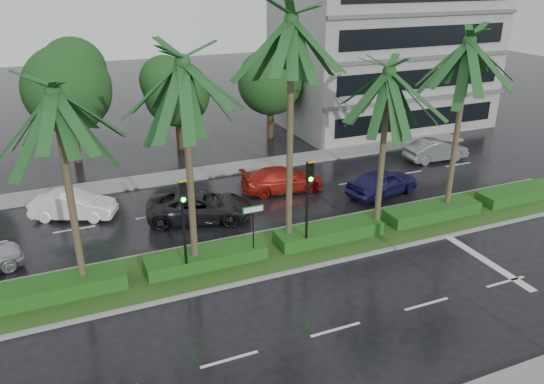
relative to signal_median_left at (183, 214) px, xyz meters
name	(u,v)px	position (x,y,z in m)	size (l,w,h in m)	color
ground	(279,264)	(4.00, -0.30, -3.00)	(120.00, 120.00, 0.00)	black
far_sidewalk	(202,173)	(4.00, 11.70, -2.94)	(40.00, 2.00, 0.12)	gray
median	(270,252)	(4.00, 0.70, -2.92)	(36.00, 4.00, 0.15)	gray
hedge	(270,244)	(4.00, 0.70, -2.55)	(35.20, 1.40, 0.60)	#1A4814
lane_markings	(344,254)	(7.04, -0.73, -2.99)	(34.00, 13.06, 0.01)	silver
palm_row	(240,76)	(2.75, 0.72, 5.08)	(26.30, 4.20, 10.76)	#3B3222
signal_median_left	(183,214)	(0.00, 0.00, 0.00)	(0.34, 0.42, 4.36)	black
signal_median_right	(309,193)	(5.50, 0.00, 0.00)	(0.34, 0.42, 4.36)	black
street_sign	(253,219)	(3.00, 0.18, -0.87)	(0.95, 0.09, 2.60)	black
bg_trees	(147,84)	(2.05, 17.29, 1.75)	(33.02, 5.56, 8.04)	#362518
building	(383,49)	(21.00, 17.70, 3.00)	(16.00, 10.00, 12.00)	gray
car_white	(73,205)	(-3.86, 8.12, -2.30)	(4.23, 1.47, 1.39)	white
car_darkgrey	(200,206)	(2.06, 5.36, -2.26)	(5.29, 2.44, 1.47)	#222325
car_red	(282,180)	(7.51, 7.20, -2.30)	(4.79, 1.95, 1.39)	#A41A11
car_blue	(382,182)	(12.50, 4.47, -2.24)	(4.47, 1.80, 1.52)	#1C1A4F
car_grey	(436,150)	(19.16, 8.04, -2.28)	(4.35, 1.52, 1.43)	slate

